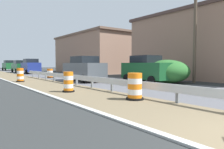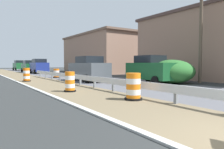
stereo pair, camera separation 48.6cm
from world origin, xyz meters
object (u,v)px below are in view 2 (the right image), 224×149
car_trailing_far_lane (29,66)px  car_distant_b (88,69)px  traffic_barrel_far (56,74)px  utility_pole_near (201,31)px  car_mid_far_lane (151,69)px  traffic_barrel_mid (26,75)px  car_lead_near_lane (19,65)px  car_distant_a (29,65)px  traffic_barrel_nearest (133,88)px  car_trailing_near_lane (87,68)px  traffic_barrel_close (70,83)px  car_lead_far_lane (39,66)px

car_trailing_far_lane → car_distant_b: car_distant_b is taller
traffic_barrel_far → utility_pole_near: (7.24, -11.86, 3.53)m
car_mid_far_lane → car_distant_b: bearing=-142.8°
traffic_barrel_mid → traffic_barrel_far: bearing=40.4°
car_lead_near_lane → car_distant_b: size_ratio=0.85×
car_distant_a → car_distant_b: car_distant_b is taller
traffic_barrel_nearest → car_trailing_far_lane: 31.32m
car_lead_near_lane → car_trailing_far_lane: 11.25m
car_distant_a → car_distant_b: (-3.17, -37.58, 0.01)m
traffic_barrel_nearest → car_lead_near_lane: 42.56m
car_trailing_near_lane → car_distant_b: 7.19m
car_trailing_far_lane → car_distant_a: car_distant_a is taller
traffic_barrel_close → car_distant_a: size_ratio=0.24×
traffic_barrel_nearest → car_distant_a: (5.90, 46.87, 0.54)m
car_lead_far_lane → utility_pole_near: bearing=-164.1°
traffic_barrel_far → traffic_barrel_nearest: bearing=-97.1°
traffic_barrel_nearest → car_distant_b: size_ratio=0.23×
utility_pole_near → car_distant_a: bearing=94.1°
car_trailing_near_lane → car_lead_far_lane: 10.46m
traffic_barrel_mid → traffic_barrel_close: bearing=-86.0°
traffic_barrel_close → utility_pole_near: size_ratio=0.14×
car_mid_far_lane → traffic_barrel_far: bearing=-156.7°
traffic_barrel_mid → car_distant_a: 35.91m
traffic_barrel_nearest → traffic_barrel_far: 14.96m
car_distant_b → car_trailing_far_lane: bearing=1.6°
traffic_barrel_far → car_trailing_far_lane: (0.74, 16.36, 0.60)m
traffic_barrel_nearest → car_mid_far_lane: bearing=40.4°
traffic_barrel_close → car_trailing_far_lane: size_ratio=0.22×
car_lead_far_lane → utility_pole_near: utility_pole_near is taller
traffic_barrel_mid → utility_pole_near: bearing=-39.1°
traffic_barrel_far → car_distant_a: (4.06, 32.02, 0.62)m
traffic_barrel_nearest → traffic_barrel_mid: size_ratio=0.98×
traffic_barrel_close → utility_pole_near: (10.28, -0.82, 3.47)m
car_lead_far_lane → car_mid_far_lane: size_ratio=1.02×
car_mid_far_lane → car_distant_a: car_mid_far_lane is taller
car_lead_near_lane → car_lead_far_lane: size_ratio=0.96×
traffic_barrel_nearest → traffic_barrel_close: (-1.20, 3.80, -0.02)m
traffic_barrel_nearest → traffic_barrel_mid: traffic_barrel_mid is taller
car_distant_b → utility_pole_near: 9.41m
car_trailing_near_lane → car_distant_b: (-3.13, -6.47, 0.08)m
car_lead_far_lane → car_mid_far_lane: (2.96, -20.82, -0.04)m
car_mid_far_lane → traffic_barrel_close: bearing=-79.4°
car_distant_a → car_distant_b: 37.71m
traffic_barrel_far → car_trailing_near_lane: bearing=12.9°
car_trailing_near_lane → utility_pole_near: utility_pole_near is taller
car_distant_b → car_trailing_near_lane: bearing=-24.5°
car_distant_b → traffic_barrel_mid: bearing=62.2°
car_trailing_near_lane → car_trailing_far_lane: bearing=-168.7°
car_trailing_far_lane → car_distant_a: 16.01m
traffic_barrel_mid → car_lead_far_lane: 14.78m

